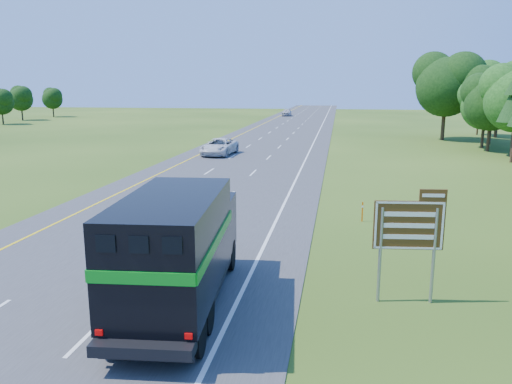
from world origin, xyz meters
TOP-DOWN VIEW (x-y plane):
  - road at (0.00, 50.00)m, footprint 15.00×260.00m
  - lane_markings at (0.00, 50.00)m, footprint 11.15×260.00m
  - horse_truck at (3.80, 3.94)m, footprint 3.27×8.57m
  - white_suv at (-3.42, 39.16)m, footprint 3.15×6.15m
  - far_car at (-3.83, 109.15)m, footprint 2.11×5.07m
  - exit_sign at (10.86, 5.56)m, footprint 2.20×0.30m
  - delineator at (9.89, 15.40)m, footprint 0.08×0.05m

SIDE VIEW (x-z plane):
  - road at x=0.00m, z-range 0.00..0.04m
  - lane_markings at x=0.00m, z-range 0.04..0.05m
  - delineator at x=9.89m, z-range 0.04..1.07m
  - white_suv at x=-3.42m, z-range 0.04..1.70m
  - far_car at x=-3.83m, z-range 0.04..1.76m
  - horse_truck at x=3.80m, z-range 0.17..3.88m
  - exit_sign at x=10.86m, z-range 0.56..4.30m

